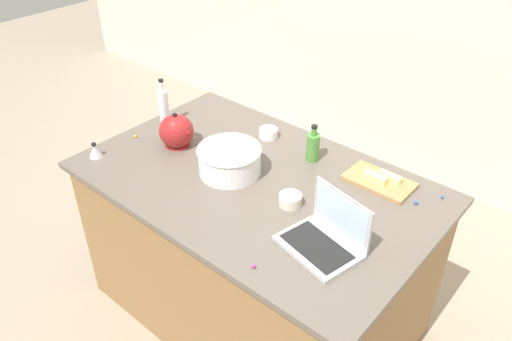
# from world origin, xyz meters

# --- Properties ---
(ground_plane) EXTENTS (12.00, 12.00, 0.00)m
(ground_plane) POSITION_xyz_m (0.00, 0.00, 0.00)
(ground_plane) COLOR gray
(wall_back) EXTENTS (8.00, 0.10, 2.60)m
(wall_back) POSITION_xyz_m (0.00, 1.88, 1.30)
(wall_back) COLOR beige
(wall_back) RESTS_ON ground
(island_counter) EXTENTS (1.67, 1.06, 0.90)m
(island_counter) POSITION_xyz_m (0.00, 0.00, 0.45)
(island_counter) COLOR olive
(island_counter) RESTS_ON ground
(laptop) EXTENTS (0.35, 0.29, 0.22)m
(laptop) POSITION_xyz_m (0.50, -0.16, 0.95)
(laptop) COLOR #B7B7BC
(laptop) RESTS_ON island_counter
(mixing_bowl_large) EXTENTS (0.31, 0.31, 0.13)m
(mixing_bowl_large) POSITION_xyz_m (-0.13, -0.04, 0.97)
(mixing_bowl_large) COLOR white
(mixing_bowl_large) RESTS_ON island_counter
(bottle_vinegar) EXTENTS (0.06, 0.06, 0.27)m
(bottle_vinegar) POSITION_xyz_m (-0.73, 0.08, 1.01)
(bottle_vinegar) COLOR white
(bottle_vinegar) RESTS_ON island_counter
(bottle_olive) EXTENTS (0.07, 0.07, 0.19)m
(bottle_olive) POSITION_xyz_m (0.10, 0.31, 0.98)
(bottle_olive) COLOR #4C8C38
(bottle_olive) RESTS_ON island_counter
(kettle) EXTENTS (0.21, 0.18, 0.20)m
(kettle) POSITION_xyz_m (-0.51, -0.03, 0.98)
(kettle) COLOR maroon
(kettle) RESTS_ON island_counter
(cutting_board) EXTENTS (0.31, 0.18, 0.02)m
(cutting_board) POSITION_xyz_m (0.45, 0.35, 0.91)
(cutting_board) COLOR #AD7F4C
(cutting_board) RESTS_ON island_counter
(butter_stick_left) EXTENTS (0.11, 0.04, 0.04)m
(butter_stick_left) POSITION_xyz_m (0.44, 0.33, 0.94)
(butter_stick_left) COLOR #F4E58C
(butter_stick_left) RESTS_ON cutting_board
(butter_stick_right) EXTENTS (0.11, 0.04, 0.04)m
(butter_stick_right) POSITION_xyz_m (0.49, 0.37, 0.94)
(butter_stick_right) COLOR #F4E58C
(butter_stick_right) RESTS_ON cutting_board
(ramekin_small) EXTENTS (0.10, 0.10, 0.05)m
(ramekin_small) POSITION_xyz_m (-0.20, 0.34, 0.92)
(ramekin_small) COLOR white
(ramekin_small) RESTS_ON island_counter
(ramekin_medium) EXTENTS (0.10, 0.10, 0.05)m
(ramekin_medium) POSITION_xyz_m (0.24, -0.05, 0.93)
(ramekin_medium) COLOR beige
(ramekin_medium) RESTS_ON island_counter
(kitchen_timer) EXTENTS (0.07, 0.07, 0.08)m
(kitchen_timer) POSITION_xyz_m (-0.74, -0.37, 0.94)
(kitchen_timer) COLOR #B2B2B7
(kitchen_timer) RESTS_ON island_counter
(candy_0) EXTENTS (0.02, 0.02, 0.02)m
(candy_0) POSITION_xyz_m (0.66, 0.32, 0.91)
(candy_0) COLOR blue
(candy_0) RESTS_ON island_counter
(candy_1) EXTENTS (0.01, 0.01, 0.01)m
(candy_1) POSITION_xyz_m (0.73, 0.43, 0.91)
(candy_1) COLOR blue
(candy_1) RESTS_ON island_counter
(candy_3) EXTENTS (0.02, 0.02, 0.02)m
(candy_3) POSITION_xyz_m (0.37, -0.44, 0.91)
(candy_3) COLOR #CC3399
(candy_3) RESTS_ON island_counter
(candy_4) EXTENTS (0.02, 0.02, 0.02)m
(candy_4) POSITION_xyz_m (-0.74, -0.13, 0.91)
(candy_4) COLOR yellow
(candy_4) RESTS_ON island_counter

